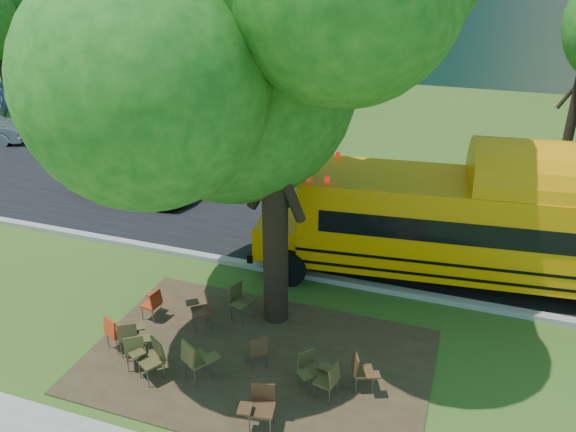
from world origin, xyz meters
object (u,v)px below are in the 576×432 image
at_px(school_bus, 504,228).
at_px(pedestrian_a, 6,102).
at_px(chair_10, 239,298).
at_px(bg_car_red, 188,141).
at_px(chair_9, 203,307).
at_px(chair_6, 329,377).
at_px(chair_0, 129,334).
at_px(chair_2, 136,347).
at_px(chair_8, 153,302).
at_px(chair_1, 116,330).
at_px(chair_4, 195,358).
at_px(chair_3, 152,356).
at_px(black_car, 134,176).
at_px(chair_12, 308,367).
at_px(chair_11, 258,348).
at_px(main_tree, 273,54).
at_px(chair_7, 361,369).
at_px(pedestrian_b, 20,104).
at_px(chair_5, 260,403).

bearing_deg(school_bus, pedestrian_a, 154.03).
height_order(chair_10, bg_car_red, bg_car_red).
bearing_deg(chair_9, chair_6, -150.59).
xyz_separation_m(chair_0, chair_6, (4.25, 0.10, -0.02)).
distance_m(chair_2, chair_10, 2.57).
bearing_deg(pedestrian_a, chair_8, -99.21).
height_order(chair_1, chair_4, chair_4).
distance_m(chair_8, bg_car_red, 11.72).
height_order(chair_3, bg_car_red, bg_car_red).
bearing_deg(chair_6, chair_10, 67.21).
bearing_deg(chair_4, chair_1, -158.26).
bearing_deg(chair_1, chair_4, 12.08).
height_order(school_bus, black_car, school_bus).
bearing_deg(school_bus, chair_12, -129.66).
distance_m(chair_11, black_car, 10.04).
bearing_deg(chair_3, bg_car_red, -34.17).
relative_size(chair_12, black_car, 0.18).
xyz_separation_m(main_tree, chair_4, (-0.74, -2.52, -5.38)).
distance_m(chair_0, pedestrian_a, 21.18).
xyz_separation_m(chair_7, chair_10, (-3.13, 1.37, 0.06)).
bearing_deg(chair_0, chair_11, -20.59).
bearing_deg(chair_2, chair_6, -28.69).
relative_size(bg_car_red, pedestrian_b, 2.57).
height_order(chair_8, chair_10, chair_10).
bearing_deg(black_car, chair_7, -121.01).
distance_m(school_bus, pedestrian_b, 24.24).
xyz_separation_m(chair_0, chair_12, (3.81, 0.26, -0.02)).
height_order(chair_0, chair_8, chair_0).
bearing_deg(chair_9, chair_5, -174.86).
relative_size(chair_11, bg_car_red, 0.17).
bearing_deg(chair_0, chair_3, -61.08).
distance_m(chair_4, chair_7, 3.20).
bearing_deg(school_bus, chair_11, -138.86).
bearing_deg(chair_0, pedestrian_a, 108.73).
bearing_deg(chair_2, black_car, 88.08).
bearing_deg(chair_8, chair_12, -95.93).
bearing_deg(chair_2, chair_8, 74.86).
height_order(school_bus, pedestrian_a, school_bus).
bearing_deg(chair_12, chair_5, 17.05).
bearing_deg(chair_5, main_tree, -84.93).
relative_size(chair_2, chair_12, 1.05).
bearing_deg(chair_10, black_car, -112.76).
bearing_deg(main_tree, pedestrian_a, 148.25).
bearing_deg(school_bus, chair_10, -153.92).
bearing_deg(chair_4, chair_7, 45.52).
bearing_deg(black_car, chair_9, -131.78).
bearing_deg(chair_12, chair_0, -47.68).
height_order(chair_7, chair_9, chair_9).
height_order(chair_12, pedestrian_b, pedestrian_b).
bearing_deg(chair_2, pedestrian_a, 104.63).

